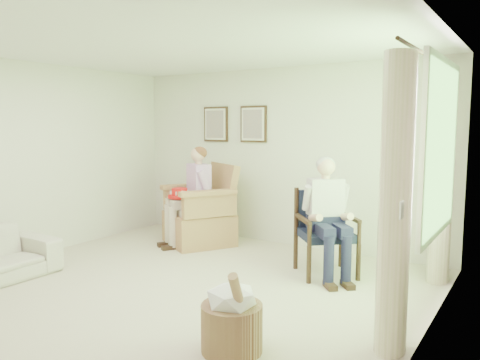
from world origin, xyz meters
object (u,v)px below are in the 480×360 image
Objects in this scene: wood_armchair at (329,229)px; red_hat at (180,194)px; person_wicker at (194,188)px; person_dark at (324,208)px; wicker_armchair at (201,218)px; hatbox at (232,317)px.

wood_armchair reaches higher than red_hat.
wood_armchair is 0.69× the size of person_wicker.
person_dark is (0.00, -0.16, 0.27)m from wood_armchair.
wicker_armchair is at bearing 126.17° from person_dark.
wood_armchair is 2.29m from hatbox.
red_hat is (-0.13, -0.16, -0.08)m from person_wicker.
wood_armchair is 2.91× the size of red_hat.
person_dark is at bearing 22.31° from person_wicker.
red_hat is at bearing 137.16° from hatbox.
red_hat is (-2.29, -0.03, 0.23)m from wood_armchair.
person_dark is (2.16, -0.46, 0.43)m from wicker_armchair.
person_wicker is at bearing 133.55° from hatbox.
wood_armchair is at bearing 26.59° from person_wicker.
hatbox is (0.13, -2.27, -0.26)m from wood_armchair.
person_dark reaches higher than wood_armchair.
red_hat is at bearing -82.00° from wicker_armchair.
wood_armchair is at bearing 48.10° from person_dark.
wicker_armchair reaches higher than hatbox.
wood_armchair reaches higher than hatbox.
hatbox is at bearing -18.03° from wicker_armchair.
person_wicker is at bearing -59.77° from wicker_armchair.
wicker_armchair is 1.68× the size of hatbox.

